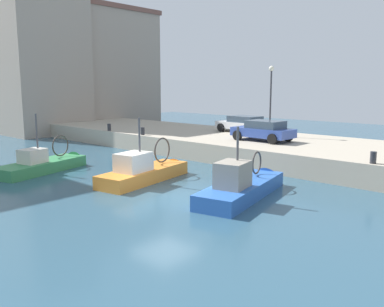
% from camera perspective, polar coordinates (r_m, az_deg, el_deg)
% --- Properties ---
extents(water_surface, '(80.00, 80.00, 0.00)m').
position_cam_1_polar(water_surface, '(17.55, -3.81, -6.09)').
color(water_surface, '#2D5166').
rests_on(water_surface, ground).
extents(quay_wall, '(9.00, 56.00, 1.20)m').
position_cam_1_polar(quay_wall, '(26.50, 14.49, 0.28)').
color(quay_wall, '#ADA08C').
rests_on(quay_wall, ground).
extents(fishing_boat_blue, '(6.84, 3.01, 3.84)m').
position_cam_1_polar(fishing_boat_blue, '(17.89, 7.38, -5.36)').
color(fishing_boat_blue, '#2D60B7').
rests_on(fishing_boat_blue, ground).
extents(fishing_boat_green, '(6.27, 3.14, 3.99)m').
position_cam_1_polar(fishing_boat_green, '(24.21, -19.59, -2.01)').
color(fishing_boat_green, '#388951').
rests_on(fishing_boat_green, ground).
extents(fishing_boat_orange, '(6.36, 2.61, 3.91)m').
position_cam_1_polar(fishing_boat_orange, '(20.70, -6.17, -3.25)').
color(fishing_boat_orange, orange).
rests_on(fishing_boat_orange, ground).
extents(parked_car_white, '(2.27, 4.24, 1.24)m').
position_cam_1_polar(parked_car_white, '(31.08, 7.19, 4.16)').
color(parked_car_white, silver).
rests_on(parked_car_white, quay_wall).
extents(parked_car_blue, '(2.10, 3.93, 1.30)m').
position_cam_1_polar(parked_car_blue, '(26.43, 9.96, 3.21)').
color(parked_car_blue, '#334C9E').
rests_on(parked_car_blue, quay_wall).
extents(mooring_bollard_south, '(0.28, 0.28, 0.55)m').
position_cam_1_polar(mooring_bollard_south, '(20.24, 24.00, -0.52)').
color(mooring_bollard_south, '#2D2D33').
rests_on(mooring_bollard_south, quay_wall).
extents(mooring_bollard_mid, '(0.28, 0.28, 0.55)m').
position_cam_1_polar(mooring_bollard_mid, '(29.44, -6.91, 3.13)').
color(mooring_bollard_mid, '#2D2D33').
rests_on(mooring_bollard_mid, quay_wall).
extents(mooring_bollard_north, '(0.28, 0.28, 0.55)m').
position_cam_1_polar(mooring_bollard_north, '(32.57, -11.50, 3.62)').
color(mooring_bollard_north, '#2D2D33').
rests_on(mooring_bollard_north, quay_wall).
extents(quay_streetlamp, '(0.36, 0.36, 4.83)m').
position_cam_1_polar(quay_streetlamp, '(28.97, 10.97, 8.83)').
color(quay_streetlamp, '#38383D').
rests_on(quay_streetlamp, quay_wall).
extents(waterfront_building_west_mid, '(10.47, 7.25, 13.13)m').
position_cam_1_polar(waterfront_building_west_mid, '(48.32, -11.79, 11.54)').
color(waterfront_building_west_mid, '#A39384').
rests_on(waterfront_building_west_mid, ground).
extents(waterfront_building_central, '(7.65, 8.20, 16.51)m').
position_cam_1_polar(waterfront_building_central, '(43.69, -20.85, 13.59)').
color(waterfront_building_central, '#A39384').
rests_on(waterfront_building_central, ground).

